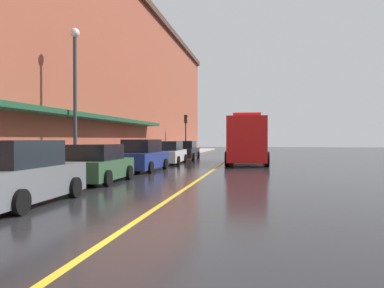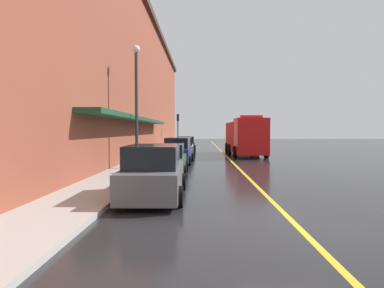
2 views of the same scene
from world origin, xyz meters
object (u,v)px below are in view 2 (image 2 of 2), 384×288
(parking_meter_2, at_px, (141,154))
(fire_truck, at_px, (245,137))
(traffic_light_near, at_px, (178,124))
(parking_meter_1, at_px, (166,144))
(parked_car_4, at_px, (186,144))
(parked_car_1, at_px, (168,160))
(parked_car_3, at_px, (183,147))
(parked_car_0, at_px, (154,173))
(parking_meter_0, at_px, (170,143))
(street_lamp_left, at_px, (136,93))
(parked_car_2, at_px, (178,151))

(parking_meter_2, bearing_deg, fire_truck, 62.32)
(parking_meter_2, relative_size, traffic_light_near, 0.31)
(parking_meter_1, bearing_deg, parked_car_4, 77.14)
(parked_car_1, height_order, parking_meter_1, parked_car_1)
(parked_car_1, bearing_deg, parked_car_3, -1.10)
(parked_car_0, distance_m, parked_car_4, 24.32)
(parking_meter_0, bearing_deg, fire_truck, -17.57)
(fire_truck, height_order, street_lamp_left, street_lamp_left)
(parked_car_3, distance_m, traffic_light_near, 14.15)
(parked_car_0, distance_m, parking_meter_2, 5.71)
(parked_car_0, height_order, parking_meter_1, parked_car_0)
(parked_car_1, relative_size, parked_car_2, 0.89)
(parked_car_4, height_order, traffic_light_near, traffic_light_near)
(parked_car_0, height_order, parked_car_4, parked_car_0)
(parking_meter_0, bearing_deg, parking_meter_2, -90.00)
(parked_car_3, xyz_separation_m, parking_meter_0, (-1.46, 3.45, 0.27))
(parked_car_1, bearing_deg, parking_meter_1, 5.70)
(parked_car_2, bearing_deg, parked_car_3, 2.04)
(parked_car_4, bearing_deg, parked_car_0, 179.00)
(parked_car_2, relative_size, traffic_light_near, 1.09)
(parked_car_1, relative_size, parking_meter_0, 3.13)
(parked_car_3, bearing_deg, parking_meter_0, 21.25)
(parked_car_2, height_order, parking_meter_1, parked_car_2)
(parking_meter_1, distance_m, traffic_light_near, 14.17)
(parked_car_0, height_order, parking_meter_2, parked_car_0)
(parked_car_2, xyz_separation_m, traffic_light_near, (-1.42, 20.30, 2.32))
(parked_car_0, bearing_deg, parking_meter_2, 13.66)
(parked_car_0, bearing_deg, parked_car_2, -1.25)
(parked_car_0, relative_size, traffic_light_near, 1.08)
(traffic_light_near, bearing_deg, parked_car_4, -79.24)
(parking_meter_1, relative_size, traffic_light_near, 0.31)
(parked_car_0, bearing_deg, parking_meter_0, 2.78)
(parked_car_4, xyz_separation_m, parking_meter_1, (-1.49, -6.51, 0.28))
(fire_truck, bearing_deg, street_lamp_left, -34.91)
(parked_car_2, bearing_deg, parking_meter_1, 15.11)
(fire_truck, height_order, parking_meter_1, fire_truck)
(street_lamp_left, bearing_deg, parking_meter_1, 86.69)
(parked_car_4, bearing_deg, parking_meter_2, 174.56)
(parked_car_0, xyz_separation_m, traffic_light_near, (-1.39, 31.82, 2.32))
(parking_meter_1, bearing_deg, parked_car_2, -76.72)
(parked_car_0, xyz_separation_m, parked_car_3, (0.01, 17.93, -0.05))
(parked_car_1, height_order, parked_car_2, parked_car_2)
(parked_car_0, height_order, parked_car_3, parked_car_0)
(parking_meter_2, relative_size, street_lamp_left, 0.19)
(parking_meter_2, bearing_deg, parked_car_3, 83.30)
(street_lamp_left, bearing_deg, parked_car_2, 63.04)
(parked_car_4, relative_size, parking_meter_2, 3.70)
(street_lamp_left, bearing_deg, fire_truck, 56.51)
(parked_car_2, height_order, parking_meter_2, parked_car_2)
(parking_meter_1, bearing_deg, parked_car_1, -83.67)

